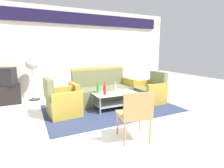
# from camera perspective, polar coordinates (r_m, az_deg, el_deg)

# --- Properties ---
(ground_plane) EXTENTS (14.00, 14.00, 0.00)m
(ground_plane) POSITION_cam_1_polar(r_m,az_deg,el_deg) (3.82, 5.51, -11.72)
(ground_plane) COLOR white
(wall_back) EXTENTS (6.52, 0.19, 2.80)m
(wall_back) POSITION_cam_1_polar(r_m,az_deg,el_deg) (6.33, -8.99, 10.84)
(wall_back) COLOR silver
(wall_back) RESTS_ON ground
(rug) EXTENTS (3.26, 2.05, 0.01)m
(rug) POSITION_cam_1_polar(r_m,az_deg,el_deg) (4.58, -0.14, -7.70)
(rug) COLOR #2D3856
(rug) RESTS_ON ground
(couch) EXTENTS (1.83, 0.82, 0.96)m
(couch) POSITION_cam_1_polar(r_m,az_deg,el_deg) (5.05, -3.04, -2.28)
(couch) COLOR #6B704C
(couch) RESTS_ON rug
(armchair_left) EXTENTS (0.75, 0.81, 0.85)m
(armchair_left) POSITION_cam_1_polar(r_m,az_deg,el_deg) (4.20, -15.78, -5.82)
(armchair_left) COLOR #6B704C
(armchair_left) RESTS_ON rug
(armchair_right) EXTENTS (0.72, 0.78, 0.85)m
(armchair_right) POSITION_cam_1_polar(r_m,az_deg,el_deg) (5.13, 12.21, -2.63)
(armchair_right) COLOR #6B704C
(armchair_right) RESTS_ON rug
(coffee_table) EXTENTS (1.10, 0.60, 0.40)m
(coffee_table) POSITION_cam_1_polar(r_m,az_deg,el_deg) (4.50, 0.94, -4.50)
(coffee_table) COLOR silver
(coffee_table) RESTS_ON rug
(bottle_green) EXTENTS (0.07, 0.07, 0.29)m
(bottle_green) POSITION_cam_1_polar(r_m,az_deg,el_deg) (4.42, -4.57, -1.45)
(bottle_green) COLOR #2D8C38
(bottle_green) RESTS_ON coffee_table
(bottle_red) EXTENTS (0.07, 0.07, 0.31)m
(bottle_red) POSITION_cam_1_polar(r_m,az_deg,el_deg) (4.23, -2.36, -1.88)
(bottle_red) COLOR red
(bottle_red) RESTS_ON coffee_table
(bottle_clear) EXTENTS (0.06, 0.06, 0.25)m
(bottle_clear) POSITION_cam_1_polar(r_m,az_deg,el_deg) (4.56, 1.14, -1.26)
(bottle_clear) COLOR silver
(bottle_clear) RESTS_ON coffee_table
(cup) EXTENTS (0.08, 0.08, 0.10)m
(cup) POSITION_cam_1_polar(r_m,az_deg,el_deg) (4.41, 2.21, -2.29)
(cup) COLOR silver
(cup) RESTS_ON coffee_table
(tv_stand) EXTENTS (0.80, 0.50, 0.52)m
(tv_stand) POSITION_cam_1_polar(r_m,az_deg,el_deg) (5.71, -31.24, -2.90)
(tv_stand) COLOR black
(tv_stand) RESTS_ON ground
(television) EXTENTS (0.70, 0.59, 0.48)m
(television) POSITION_cam_1_polar(r_m,az_deg,el_deg) (5.63, -31.72, 2.06)
(television) COLOR black
(television) RESTS_ON tv_stand
(pedestal_fan) EXTENTS (0.36, 0.36, 1.27)m
(pedestal_fan) POSITION_cam_1_polar(r_m,az_deg,el_deg) (5.62, -24.27, 5.32)
(pedestal_fan) COLOR #2D2D33
(pedestal_fan) RESTS_ON ground
(wicker_chair) EXTENTS (0.57, 0.57, 0.84)m
(wicker_chair) POSITION_cam_1_polar(r_m,az_deg,el_deg) (2.87, 7.51, -8.95)
(wicker_chair) COLOR #AD844C
(wicker_chair) RESTS_ON ground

